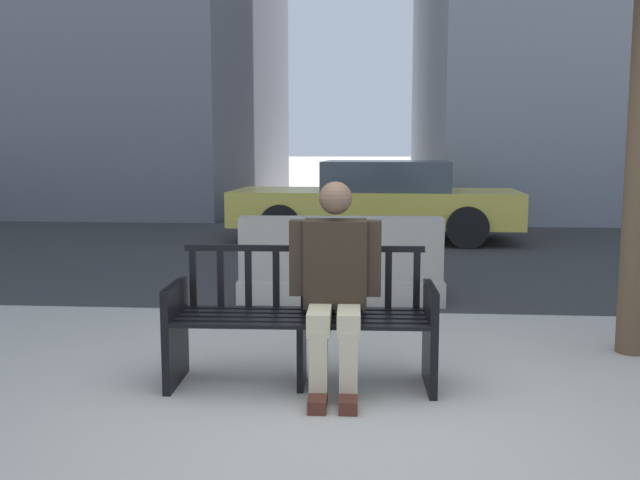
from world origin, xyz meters
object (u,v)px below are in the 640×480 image
car_sedan_far (377,201)px  seated_person (335,281)px  street_bench (302,324)px  jersey_barrier_centre (341,267)px

car_sedan_far → seated_person: bearing=-92.2°
street_bench → seated_person: bearing=-13.2°
street_bench → seated_person: 0.37m
seated_person → jersey_barrier_centre: bearing=92.0°
street_bench → jersey_barrier_centre: street_bench is taller
seated_person → car_sedan_far: 7.25m
jersey_barrier_centre → car_sedan_far: bearing=85.5°
street_bench → car_sedan_far: (0.49, 7.19, 0.25)m
street_bench → car_sedan_far: 7.21m
jersey_barrier_centre → car_sedan_far: car_sedan_far is taller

